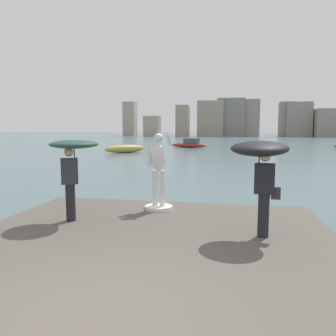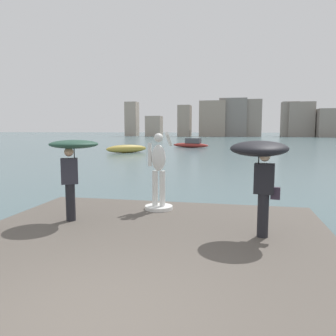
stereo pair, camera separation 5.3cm
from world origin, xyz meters
name	(u,v)px [view 1 (the left image)]	position (x,y,z in m)	size (l,w,h in m)	color
ground_plane	(220,149)	(0.00, 40.00, 0.00)	(400.00, 400.00, 0.00)	#4C666B
pier	(127,275)	(0.00, 1.60, 0.20)	(7.46, 9.20, 0.40)	#564F47
statue_white_figure	(159,176)	(-0.30, 5.24, 1.30)	(0.75, 0.94, 2.08)	white
onlooker_left	(73,155)	(-2.02, 3.80, 1.94)	(1.51, 1.51, 1.90)	black
onlooker_right	(261,158)	(2.18, 3.44, 1.97)	(1.30, 1.31, 1.95)	black
boat_near	(125,149)	(-9.75, 30.71, 0.43)	(4.07, 3.99, 0.87)	#B2993D
boat_mid	(189,144)	(-4.27, 42.14, 0.47)	(5.45, 2.73, 1.29)	#9E2D28
distant_skyline	(243,120)	(4.85, 112.34, 5.64)	(74.33, 10.38, 12.85)	#A89989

